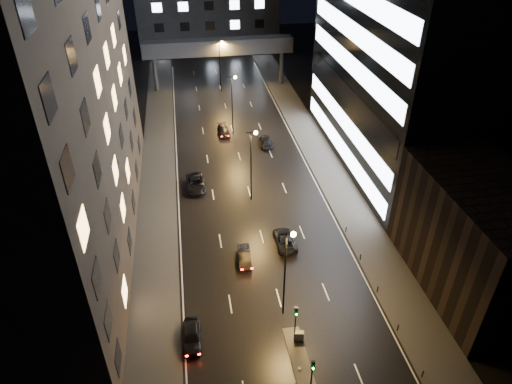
# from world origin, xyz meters

# --- Properties ---
(ground) EXTENTS (160.00, 160.00, 0.00)m
(ground) POSITION_xyz_m (0.00, 40.00, 0.00)
(ground) COLOR black
(ground) RESTS_ON ground
(sidewalk_left) EXTENTS (5.00, 110.00, 0.15)m
(sidewalk_left) POSITION_xyz_m (-12.50, 35.00, 0.07)
(sidewalk_left) COLOR #383533
(sidewalk_left) RESTS_ON ground
(sidewalk_right) EXTENTS (5.00, 110.00, 0.15)m
(sidewalk_right) POSITION_xyz_m (12.50, 35.00, 0.07)
(sidewalk_right) COLOR #383533
(sidewalk_right) RESTS_ON ground
(building_left) EXTENTS (15.00, 48.00, 40.00)m
(building_left) POSITION_xyz_m (-22.50, 24.00, 20.00)
(building_left) COLOR #2D2319
(building_left) RESTS_ON ground
(building_right_low) EXTENTS (10.00, 18.00, 12.00)m
(building_right_low) POSITION_xyz_m (20.00, 9.00, 6.00)
(building_right_low) COLOR black
(building_right_low) RESTS_ON ground
(building_right_glass) EXTENTS (20.00, 36.00, 45.00)m
(building_right_glass) POSITION_xyz_m (25.00, 36.00, 22.50)
(building_right_glass) COLOR black
(building_right_glass) RESTS_ON ground
(skybridge) EXTENTS (30.00, 3.00, 10.00)m
(skybridge) POSITION_xyz_m (0.00, 70.00, 8.34)
(skybridge) COLOR #333335
(skybridge) RESTS_ON ground
(median_island) EXTENTS (1.60, 8.00, 0.15)m
(median_island) POSITION_xyz_m (0.30, 2.00, 0.07)
(median_island) COLOR #383533
(median_island) RESTS_ON ground
(traffic_signal_near) EXTENTS (0.28, 0.34, 4.40)m
(traffic_signal_near) POSITION_xyz_m (0.30, 4.49, 3.09)
(traffic_signal_near) COLOR black
(traffic_signal_near) RESTS_ON median_island
(traffic_signal_far) EXTENTS (0.28, 0.34, 4.40)m
(traffic_signal_far) POSITION_xyz_m (0.30, -1.01, 3.09)
(traffic_signal_far) COLOR black
(traffic_signal_far) RESTS_ON median_island
(bollard_row) EXTENTS (0.12, 25.12, 0.90)m
(bollard_row) POSITION_xyz_m (10.20, 6.50, 0.45)
(bollard_row) COLOR black
(bollard_row) RESTS_ON ground
(streetlight_near) EXTENTS (1.45, 0.50, 10.15)m
(streetlight_near) POSITION_xyz_m (0.16, 8.00, 6.50)
(streetlight_near) COLOR black
(streetlight_near) RESTS_ON ground
(streetlight_mid_a) EXTENTS (1.45, 0.50, 10.15)m
(streetlight_mid_a) POSITION_xyz_m (0.16, 28.00, 6.50)
(streetlight_mid_a) COLOR black
(streetlight_mid_a) RESTS_ON ground
(streetlight_mid_b) EXTENTS (1.45, 0.50, 10.15)m
(streetlight_mid_b) POSITION_xyz_m (0.16, 48.00, 6.50)
(streetlight_mid_b) COLOR black
(streetlight_mid_b) RESTS_ON ground
(streetlight_far) EXTENTS (1.45, 0.50, 10.15)m
(streetlight_far) POSITION_xyz_m (0.16, 68.00, 6.50)
(streetlight_far) COLOR black
(streetlight_far) RESTS_ON ground
(car_away_a) EXTENTS (1.77, 4.22, 1.43)m
(car_away_a) POSITION_xyz_m (-9.00, 6.08, 0.71)
(car_away_a) COLOR black
(car_away_a) RESTS_ON ground
(car_away_b) EXTENTS (1.60, 4.03, 1.31)m
(car_away_b) POSITION_xyz_m (-2.67, 16.09, 0.65)
(car_away_b) COLOR black
(car_away_b) RESTS_ON ground
(car_away_c) EXTENTS (2.62, 5.48, 1.51)m
(car_away_c) POSITION_xyz_m (-7.20, 32.01, 0.75)
(car_away_c) COLOR black
(car_away_c) RESTS_ON ground
(car_away_d) EXTENTS (2.07, 4.50, 1.27)m
(car_away_d) POSITION_xyz_m (-1.59, 47.95, 0.64)
(car_away_d) COLOR black
(car_away_d) RESTS_ON ground
(car_toward_a) EXTENTS (2.24, 4.83, 1.34)m
(car_toward_a) POSITION_xyz_m (2.43, 18.19, 0.67)
(car_toward_a) COLOR black
(car_toward_a) RESTS_ON ground
(car_toward_b) EXTENTS (1.98, 4.73, 1.36)m
(car_toward_b) POSITION_xyz_m (4.71, 43.17, 0.68)
(car_toward_b) COLOR black
(car_toward_b) RESTS_ON ground
(utility_cabinet) EXTENTS (0.93, 0.61, 1.14)m
(utility_cabinet) POSITION_xyz_m (0.70, 4.43, 0.72)
(utility_cabinet) COLOR #49494B
(utility_cabinet) RESTS_ON median_island
(cone_a) EXTENTS (0.46, 0.46, 0.53)m
(cone_a) POSITION_xyz_m (0.04, 1.42, 0.26)
(cone_a) COLOR #FF650D
(cone_a) RESTS_ON ground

